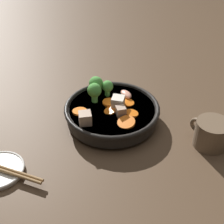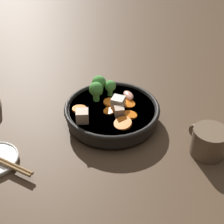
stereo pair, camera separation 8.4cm
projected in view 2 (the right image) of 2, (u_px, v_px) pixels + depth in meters
name	position (u px, v px, depth m)	size (l,w,h in m)	color
ground_plane	(112.00, 121.00, 0.86)	(3.00, 3.00, 0.00)	#4C3826
stirfry_bowl	(112.00, 111.00, 0.84)	(0.26, 0.26, 0.10)	black
dark_mug	(209.00, 142.00, 0.74)	(0.10, 0.08, 0.07)	brown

